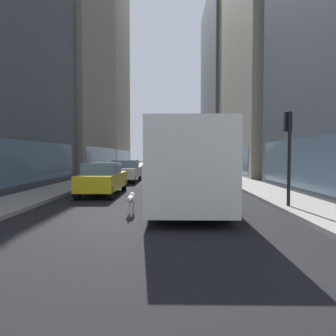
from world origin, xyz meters
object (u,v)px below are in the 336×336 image
Objects in this scene: car_blue_hatchback at (191,165)px; dalmatian_dog at (131,200)px; car_grey_wagon at (179,170)px; traffic_light_near at (289,143)px; car_yellow_taxi at (103,178)px; transit_bus at (184,160)px; car_white_van at (126,171)px; box_truck at (158,158)px.

car_blue_hatchback reaches higher than dalmatian_dog.
car_grey_wagon is 11.22m from car_blue_hatchback.
traffic_light_near is (3.70, -12.47, 1.61)m from car_grey_wagon.
car_grey_wagon is at bearing 64.81° from car_yellow_taxi.
car_grey_wagon and car_yellow_taxi have the same top height.
car_white_van is (-4.00, 8.89, -0.95)m from transit_bus.
traffic_light_near is at bearing -73.48° from car_grey_wagon.
transit_bus is at bearing -94.34° from car_blue_hatchback.
car_yellow_taxi is at bearing 152.75° from traffic_light_near.
box_truck is 29.17m from dalmatian_dog.
traffic_light_near is (3.70, -2.50, 0.66)m from transit_bus.
car_yellow_taxi reaches higher than dalmatian_dog.
dalmatian_dog is (0.50, -29.14, -1.15)m from box_truck.
car_grey_wagon is 0.57× the size of box_truck.
box_truck is at bearing 84.51° from car_white_van.
box_truck is (-2.40, 15.57, 0.85)m from car_grey_wagon.
dalmatian_dog is (-1.90, -13.57, -0.31)m from car_grey_wagon.
car_grey_wagon is 4.15m from car_white_van.
transit_bus reaches higher than car_white_van.
traffic_light_near is at bearing -27.25° from car_yellow_taxi.
car_grey_wagon is 0.95× the size of car_yellow_taxi.
car_blue_hatchback is 1.05× the size of car_yellow_taxi.
dalmatian_dog is at bearing -89.01° from box_truck.
car_grey_wagon is 4.46× the size of dalmatian_dog.
box_truck is (1.60, 24.08, 0.85)m from car_yellow_taxi.
car_blue_hatchback is at bearing 81.94° from dalmatian_dog.
car_white_van is 4.87× the size of dalmatian_dog.
car_blue_hatchback is at bearing -48.16° from box_truck.
car_blue_hatchback is 20.39m from car_yellow_taxi.
car_yellow_taxi is at bearing 159.82° from transit_bus.
transit_bus is 4.26m from dalmatian_dog.
car_blue_hatchback is at bearing 95.09° from traffic_light_near.
traffic_light_near is at bearing -84.91° from car_blue_hatchback.
box_truck is at bearing 95.37° from transit_bus.
box_truck is (1.60, 16.66, 0.84)m from car_white_van.
car_yellow_taxi is at bearing -93.80° from box_truck.
car_white_van is 13.84m from traffic_light_near.
traffic_light_near reaches higher than transit_bus.
car_white_van and car_blue_hatchback have the same top height.
car_white_van is 1.38× the size of traffic_light_near.
car_blue_hatchback is (1.60, 21.08, -0.95)m from transit_bus.
car_white_van is at bearing 99.57° from dalmatian_dog.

